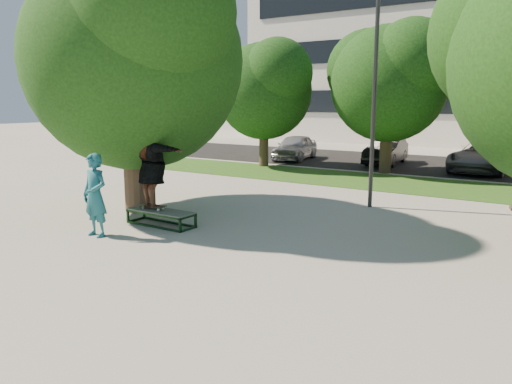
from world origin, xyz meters
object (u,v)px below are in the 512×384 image
Objects in this scene: tree_left at (134,48)px; grind_box at (161,218)px; car_dark at (386,151)px; car_grey at (484,157)px; lamppost at (374,96)px; car_silver_a at (295,147)px; bystander at (95,195)px.

grind_box is at bearing -30.04° from tree_left.
car_grey is at bearing -8.95° from car_dark.
lamppost is 10.09m from car_grey.
tree_left is 4.71m from grind_box.
grind_box is at bearing -125.31° from lamppost.
car_grey is at bearing -7.10° from car_silver_a.
tree_left is 1.50× the size of car_grey.
lamppost is 7.93m from bystander.
car_dark is at bearing 87.93° from bystander.
bystander is 0.40× the size of car_grey.
car_dark is (2.30, 13.84, -3.78)m from tree_left.
bystander is at bearing -103.82° from car_grey.
car_dark is at bearing -0.87° from car_silver_a.
tree_left is 6.70m from lamppost.
grind_box is 1.78m from bystander.
tree_left is at bearing -104.96° from car_dark.
car_grey is (1.46, 9.66, -2.49)m from lamppost.
lamppost is at bearing 59.77° from bystander.
car_grey is at bearing 63.55° from tree_left.
tree_left is 13.81m from car_silver_a.
car_silver_a is (-2.31, 13.08, -3.77)m from tree_left.
lamppost is (5.29, 3.91, -1.27)m from tree_left.
lamppost reaches higher than bystander.
tree_left reaches higher than lamppost.
car_grey is (6.75, 13.57, -3.76)m from tree_left.
tree_left is at bearing 118.16° from bystander.
bystander is 16.07m from car_silver_a.
car_silver_a reaches higher than grind_box.
car_silver_a is at bearing 100.00° from tree_left.
car_grey is (9.06, 0.49, 0.01)m from car_silver_a.
grind_box is 0.46× the size of car_dark.
grind_box is 0.38× the size of car_grey.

